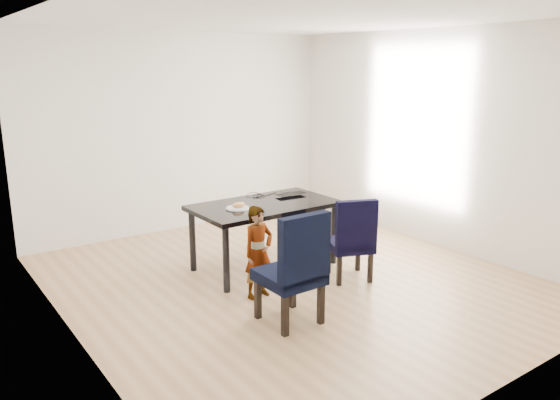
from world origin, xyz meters
TOP-DOWN VIEW (x-y plane):
  - floor at (0.00, 0.00)m, footprint 4.50×5.00m
  - ceiling at (0.00, 0.00)m, footprint 4.50×5.00m
  - wall_back at (0.00, 2.50)m, footprint 4.50×0.01m
  - wall_front at (0.00, -2.50)m, footprint 4.50×0.01m
  - wall_left at (-2.25, 0.00)m, footprint 0.01×5.00m
  - wall_right at (2.25, 0.00)m, footprint 0.01×5.00m
  - dining_table at (0.00, 0.50)m, footprint 1.60×0.90m
  - chair_left at (-0.59, -0.76)m, footprint 0.50×0.52m
  - chair_right at (0.55, -0.31)m, footprint 0.58×0.59m
  - child at (-0.52, -0.15)m, footprint 0.36×0.26m
  - plate at (-0.37, 0.47)m, footprint 0.28×0.28m
  - sandwich at (-0.36, 0.46)m, footprint 0.16×0.09m
  - laptop at (0.46, 0.67)m, footprint 0.38×0.26m
  - cable_tangle at (0.12, 0.79)m, footprint 0.15×0.15m

SIDE VIEW (x-z plane):
  - floor at x=0.00m, z-range -0.01..0.00m
  - dining_table at x=0.00m, z-range 0.00..0.75m
  - chair_right at x=0.55m, z-range 0.00..0.91m
  - child at x=-0.52m, z-range 0.00..0.93m
  - chair_left at x=-0.59m, z-range 0.00..1.04m
  - cable_tangle at x=0.12m, z-range 0.75..0.76m
  - plate at x=-0.37m, z-range 0.75..0.76m
  - laptop at x=0.46m, z-range 0.75..0.78m
  - sandwich at x=-0.36m, z-range 0.76..0.83m
  - wall_back at x=0.00m, z-range 0.00..2.70m
  - wall_front at x=0.00m, z-range 0.00..2.70m
  - wall_left at x=-2.25m, z-range 0.00..2.70m
  - wall_right at x=2.25m, z-range 0.00..2.70m
  - ceiling at x=0.00m, z-range 2.70..2.71m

